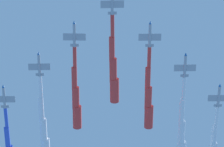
{
  "coord_description": "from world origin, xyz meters",
  "views": [
    {
      "loc": [
        56.29,
        -35.93,
        -0.05
      ],
      "look_at": [
        0.0,
        0.0,
        157.36
      ],
      "focal_mm": 71.59,
      "sensor_mm": 36.0,
      "label": 1
    }
  ],
  "objects_px": {
    "jet_port_inner": "(149,97)",
    "jet_port_mid": "(182,133)",
    "jet_starboard_inner": "(76,97)",
    "jet_lead": "(113,69)",
    "jet_starboard_mid": "(44,130)"
  },
  "relations": [
    {
      "from": "jet_port_inner",
      "to": "jet_port_mid",
      "type": "bearing_deg",
      "value": 106.96
    },
    {
      "from": "jet_port_mid",
      "to": "jet_port_inner",
      "type": "bearing_deg",
      "value": -73.04
    },
    {
      "from": "jet_lead",
      "to": "jet_starboard_inner",
      "type": "bearing_deg",
      "value": -162.32
    },
    {
      "from": "jet_port_mid",
      "to": "jet_starboard_mid",
      "type": "relative_size",
      "value": 1.01
    },
    {
      "from": "jet_port_inner",
      "to": "jet_port_mid",
      "type": "xyz_separation_m",
      "value": [
        -6.34,
        20.81,
        0.8
      ]
    },
    {
      "from": "jet_lead",
      "to": "jet_starboard_mid",
      "type": "height_order",
      "value": "jet_starboard_mid"
    },
    {
      "from": "jet_port_inner",
      "to": "jet_port_mid",
      "type": "distance_m",
      "value": 21.77
    },
    {
      "from": "jet_starboard_inner",
      "to": "jet_port_mid",
      "type": "height_order",
      "value": "jet_port_mid"
    },
    {
      "from": "jet_port_inner",
      "to": "jet_starboard_inner",
      "type": "xyz_separation_m",
      "value": [
        -15.33,
        -23.93,
        0.03
      ]
    },
    {
      "from": "jet_lead",
      "to": "jet_port_inner",
      "type": "height_order",
      "value": "jet_port_inner"
    },
    {
      "from": "jet_port_inner",
      "to": "jet_port_mid",
      "type": "height_order",
      "value": "jet_port_mid"
    },
    {
      "from": "jet_starboard_inner",
      "to": "jet_port_mid",
      "type": "distance_m",
      "value": 45.64
    },
    {
      "from": "jet_starboard_inner",
      "to": "jet_starboard_mid",
      "type": "xyz_separation_m",
      "value": [
        -20.51,
        -3.23,
        1.48
      ]
    },
    {
      "from": "jet_lead",
      "to": "jet_starboard_inner",
      "type": "distance_m",
      "value": 19.08
    },
    {
      "from": "jet_starboard_mid",
      "to": "jet_lead",
      "type": "bearing_deg",
      "value": 13.12
    }
  ]
}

